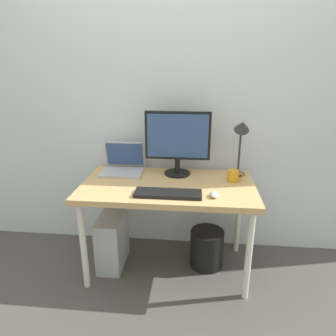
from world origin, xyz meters
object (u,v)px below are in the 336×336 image
desk_lamp (241,135)px  keyboard (168,194)px  desk (168,192)px  wastebasket (207,248)px  laptop (123,165)px  coffee_mug (233,176)px  monitor (178,140)px  mouse (214,194)px  computer_tower (112,240)px

desk_lamp → keyboard: bearing=-140.9°
desk → wastebasket: bearing=11.0°
laptop → coffee_mug: (0.85, -0.12, -0.02)m
monitor → mouse: (0.27, -0.40, -0.26)m
desk → mouse: size_ratio=13.75×
laptop → computer_tower: size_ratio=0.76×
desk_lamp → computer_tower: desk_lamp is taller
wastebasket → mouse: bearing=-85.5°
laptop → keyboard: bearing=-46.5°
laptop → mouse: laptop is taller
keyboard → computer_tower: size_ratio=1.05×
monitor → wastebasket: 0.88m
keyboard → coffee_mug: bearing=33.5°
desk → desk_lamp: desk_lamp is taller
monitor → laptop: (-0.43, 0.02, -0.22)m
mouse → desk: bearing=148.8°
desk → desk_lamp: 0.68m
monitor → desk_lamp: 0.47m
desk → desk_lamp: (0.52, 0.21, 0.39)m
laptop → keyboard: size_ratio=0.73×
mouse → coffee_mug: bearing=63.1°
desk_lamp → wastebasket: bearing=-145.9°
monitor → laptop: 0.48m
mouse → computer_tower: size_ratio=0.21×
monitor → keyboard: monitor is taller
desk_lamp → coffee_mug: (-0.05, -0.11, -0.28)m
desk → monitor: monitor is taller
desk_lamp → keyboard: (-0.50, -0.40, -0.31)m
laptop → computer_tower: 0.60m
mouse → computer_tower: (-0.76, 0.20, -0.51)m
keyboard → monitor: bearing=85.5°
mouse → wastebasket: 0.63m
computer_tower → coffee_mug: bearing=6.0°
laptop → mouse: 0.81m
desk → desk_lamp: bearing=21.7°
monitor → desk_lamp: monitor is taller
desk_lamp → mouse: bearing=-116.4°
computer_tower → monitor: bearing=22.5°
monitor → keyboard: 0.48m
wastebasket → monitor: bearing=149.3°
wastebasket → desk: bearing=-169.0°
mouse → wastebasket: (-0.02, 0.25, -0.57)m
laptop → wastebasket: size_ratio=1.07×
desk_lamp → coffee_mug: bearing=-115.0°
laptop → desk_lamp: bearing=-1.0°
mouse → monitor: bearing=123.8°
laptop → desk_lamp: desk_lamp is taller
keyboard → computer_tower: 0.71m
desk → wastebasket: size_ratio=4.12×
monitor → coffee_mug: bearing=-14.6°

